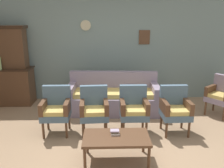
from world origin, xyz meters
TOP-DOWN VIEW (x-y plane):
  - ground_plane at (0.00, 0.00)m, footprint 7.68×7.68m
  - wall_back_with_decor at (0.00, 2.63)m, footprint 6.40×0.09m
  - side_cabinet at (-2.52, 2.25)m, footprint 1.16×0.55m
  - cabinet_upper_hutch at (-2.52, 2.33)m, footprint 0.99×0.38m
  - floral_couch at (0.07, 1.67)m, footprint 2.12×0.90m
  - armchair_near_cabinet at (-1.05, 0.63)m, footprint 0.53×0.50m
  - armchair_row_middle at (-0.33, 0.61)m, footprint 0.55×0.52m
  - armchair_by_doorway at (0.42, 0.62)m, footprint 0.52×0.49m
  - armchair_near_couch_end at (1.20, 0.59)m, footprint 0.53×0.50m
  - wingback_chair_by_fireplace at (2.48, 1.37)m, footprint 0.71×0.71m
  - coffee_table at (0.05, -0.34)m, footprint 1.00×0.56m
  - book_stack_on_table at (0.03, -0.28)m, footprint 0.14×0.12m
  - floor_vase_by_wall at (2.85, 2.15)m, footprint 0.18×0.18m

SIDE VIEW (x-z plane):
  - ground_plane at x=0.00m, z-range 0.00..0.00m
  - floral_couch at x=0.07m, z-range -0.13..0.77m
  - floor_vase_by_wall at x=2.85m, z-range 0.00..0.68m
  - coffee_table at x=0.05m, z-range 0.17..0.59m
  - book_stack_on_table at x=0.03m, z-range 0.42..0.49m
  - side_cabinet at x=-2.52m, z-range 0.00..0.93m
  - armchair_near_cabinet at x=-1.05m, z-range 0.05..0.95m
  - armchair_row_middle at x=-0.33m, z-range 0.05..0.95m
  - armchair_by_doorway at x=0.42m, z-range 0.05..0.95m
  - armchair_near_couch_end at x=1.20m, z-range 0.05..0.95m
  - wingback_chair_by_fireplace at x=2.48m, z-range 0.05..0.95m
  - wall_back_with_decor at x=0.00m, z-range 0.00..2.70m
  - cabinet_upper_hutch at x=-2.52m, z-range 0.94..1.97m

